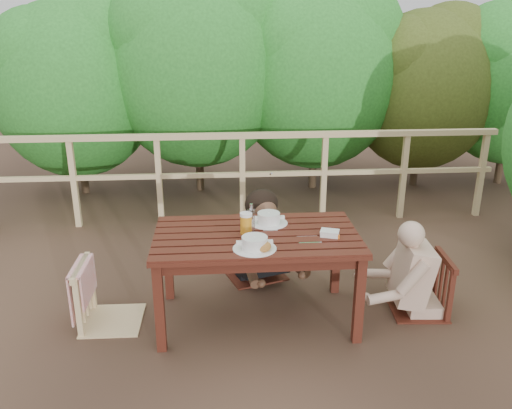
{
  "coord_description": "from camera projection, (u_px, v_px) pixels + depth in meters",
  "views": [
    {
      "loc": [
        -0.27,
        -3.45,
        2.16
      ],
      "look_at": [
        0.0,
        0.05,
        0.9
      ],
      "focal_mm": 36.65,
      "sensor_mm": 36.0,
      "label": 1
    }
  ],
  "objects": [
    {
      "name": "chair_left",
      "position": [
        108.0,
        267.0,
        3.79
      ],
      "size": [
        0.45,
        0.45,
        0.9
      ],
      "primitive_type": "cube",
      "rotation": [
        0.0,
        0.0,
        1.56
      ],
      "color": "#D0B27E",
      "rests_on": "ground"
    },
    {
      "name": "ground",
      "position": [
        256.0,
        317.0,
        3.99
      ],
      "size": [
        60.0,
        60.0,
        0.0
      ],
      "primitive_type": "plane",
      "color": "#513828",
      "rests_on": "ground"
    },
    {
      "name": "bread_roll",
      "position": [
        261.0,
        246.0,
        3.48
      ],
      "size": [
        0.14,
        0.11,
        0.08
      ],
      "primitive_type": "ellipsoid",
      "color": "#A7692E",
      "rests_on": "table"
    },
    {
      "name": "woman",
      "position": [
        254.0,
        206.0,
        4.47
      ],
      "size": [
        0.68,
        0.76,
        1.27
      ],
      "primitive_type": null,
      "rotation": [
        0.0,
        0.0,
        3.46
      ],
      "color": "black",
      "rests_on": "ground"
    },
    {
      "name": "chair_far",
      "position": [
        254.0,
        224.0,
        4.5
      ],
      "size": [
        0.6,
        0.6,
        0.96
      ],
      "primitive_type": "cube",
      "rotation": [
        0.0,
        0.0,
        0.32
      ],
      "color": "#3C170E",
      "rests_on": "ground"
    },
    {
      "name": "soup_near",
      "position": [
        255.0,
        244.0,
        3.5
      ],
      "size": [
        0.3,
        0.3,
        0.1
      ],
      "primitive_type": "cylinder",
      "color": "silver",
      "rests_on": "table"
    },
    {
      "name": "soup_far",
      "position": [
        269.0,
        219.0,
        3.94
      ],
      "size": [
        0.29,
        0.29,
        0.1
      ],
      "primitive_type": "cylinder",
      "color": "white",
      "rests_on": "table"
    },
    {
      "name": "beer_glass",
      "position": [
        246.0,
        224.0,
        3.74
      ],
      "size": [
        0.09,
        0.09,
        0.17
      ],
      "primitive_type": "cylinder",
      "color": "gold",
      "rests_on": "table"
    },
    {
      "name": "hedge_row",
      "position": [
        269.0,
        40.0,
        6.38
      ],
      "size": [
        6.6,
        1.6,
        3.8
      ],
      "primitive_type": null,
      "color": "#267024",
      "rests_on": "ground"
    },
    {
      "name": "chair_right",
      "position": [
        422.0,
        260.0,
        3.95
      ],
      "size": [
        0.45,
        0.45,
        0.85
      ],
      "primitive_type": "cube",
      "rotation": [
        0.0,
        0.0,
        -1.64
      ],
      "color": "#3C170E",
      "rests_on": "ground"
    },
    {
      "name": "table",
      "position": [
        257.0,
        278.0,
        3.87
      ],
      "size": [
        1.47,
        0.83,
        0.68
      ],
      "primitive_type": "cube",
      "color": "#3C170E",
      "rests_on": "ground"
    },
    {
      "name": "butter_tub",
      "position": [
        330.0,
        234.0,
        3.71
      ],
      "size": [
        0.15,
        0.13,
        0.06
      ],
      "primitive_type": "cube",
      "rotation": [
        0.0,
        0.0,
        -0.33
      ],
      "color": "silver",
      "rests_on": "table"
    },
    {
      "name": "railing",
      "position": [
        242.0,
        178.0,
        5.69
      ],
      "size": [
        5.6,
        0.1,
        1.01
      ],
      "primitive_type": "cube",
      "color": "#D0B27E",
      "rests_on": "ground"
    },
    {
      "name": "diner_right",
      "position": [
        429.0,
        238.0,
        3.89
      ],
      "size": [
        0.64,
        0.53,
        1.22
      ],
      "primitive_type": null,
      "rotation": [
        0.0,
        0.0,
        1.5
      ],
      "color": "tan",
      "rests_on": "ground"
    },
    {
      "name": "bottle",
      "position": [
        251.0,
        219.0,
        3.76
      ],
      "size": [
        0.05,
        0.05,
        0.23
      ],
      "primitive_type": "cylinder",
      "color": "white",
      "rests_on": "table"
    }
  ]
}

